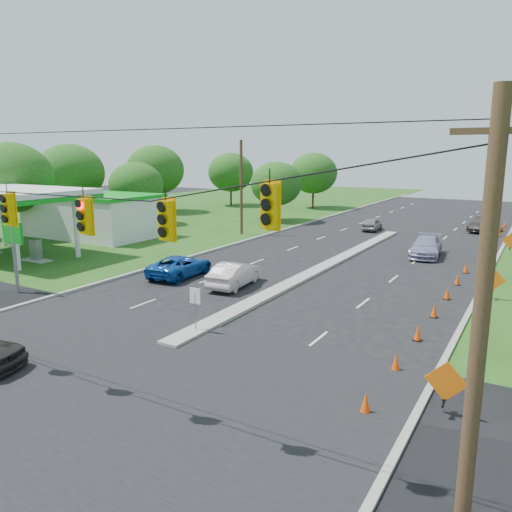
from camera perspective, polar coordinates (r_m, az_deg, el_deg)
The scene contains 39 objects.
ground at distance 18.48m, azimuth -18.47°, elevation -13.98°, with size 160.00×160.00×0.00m, color black.
grass_left at distance 53.30m, azimuth -23.88°, elevation 2.29°, with size 40.00×160.00×0.06m, color #1E4714.
cross_street at distance 18.48m, azimuth -18.47°, elevation -13.98°, with size 160.00×14.00×0.02m, color black.
curb_left at distance 47.41m, azimuth 0.81°, elevation 2.24°, with size 0.25×110.00×0.16m, color gray.
curb_right at distance 41.59m, azimuth 25.85°, elevation -0.30°, with size 0.25×110.00×0.16m, color gray.
median at distance 35.13m, azimuth 7.98°, elevation -1.25°, with size 1.00×34.00×0.18m, color gray.
median_sign at distance 22.04m, azimuth -6.97°, elevation -5.14°, with size 0.55×0.06×2.05m.
signal_span at distance 16.40m, azimuth -22.31°, elevation 0.82°, with size 25.60×0.32×9.00m.
utility_pole_far_left at distance 48.09m, azimuth -1.69°, elevation 7.77°, with size 0.28×0.28×9.00m, color #422D1C.
gas_station at distance 48.14m, azimuth -19.41°, elevation 4.82°, with size 18.40×19.70×5.20m.
cone_0 at distance 16.19m, azimuth 12.42°, elevation -16.07°, with size 0.32×0.32×0.70m, color #F84808.
cone_1 at distance 19.25m, azimuth 15.71°, elevation -11.58°, with size 0.32×0.32×0.70m, color #F84808.
cone_2 at distance 22.44m, azimuth 18.01°, elevation -8.32°, with size 0.32×0.32×0.70m, color #F84808.
cone_3 at distance 25.71m, azimuth 19.70°, elevation -5.88°, with size 0.32×0.32×0.70m, color #F84808.
cone_4 at distance 29.04m, azimuth 21.00°, elevation -3.98°, with size 0.32×0.32×0.70m, color #F84808.
cone_5 at distance 32.40m, azimuth 22.03°, elevation -2.48°, with size 0.32×0.32×0.70m, color #F84808.
cone_6 at distance 35.79m, azimuth 22.86°, elevation -1.26°, with size 0.32×0.32×0.70m, color #F84808.
cone_7 at distance 39.14m, azimuth 24.42°, elevation -0.34°, with size 0.32×0.32×0.70m, color #F84808.
cone_8 at distance 42.56m, azimuth 24.93°, elevation 0.52°, with size 0.32×0.32×0.70m, color #F84808.
cone_9 at distance 46.00m, azimuth 25.36°, elevation 1.25°, with size 0.32×0.32×0.70m, color #F84808.
cone_10 at distance 49.45m, azimuth 25.73°, elevation 1.88°, with size 0.32×0.32×0.70m, color #F84808.
cone_11 at distance 52.90m, azimuth 26.05°, elevation 2.42°, with size 0.32×0.32×0.70m, color #F84808.
cone_12 at distance 56.36m, azimuth 26.34°, elevation 2.90°, with size 0.32×0.32×0.70m, color #F84808.
cone_13 at distance 59.83m, azimuth 26.59°, elevation 3.32°, with size 0.32×0.32×0.70m, color #F84808.
work_sign_0 at distance 16.35m, azimuth 20.89°, elevation -13.42°, with size 1.27×0.58×1.37m.
work_sign_1 at distance 29.60m, azimuth 25.44°, elevation -2.57°, with size 1.27×0.58×1.37m.
work_sign_2 at distance 43.33m, azimuth 27.11°, elevation 1.50°, with size 1.27×0.58×1.37m.
tree_1 at distance 51.63m, azimuth -26.20°, elevation 8.06°, with size 7.56×7.56×8.82m.
tree_2 at distance 56.39m, azimuth -13.54°, elevation 7.87°, with size 5.88×5.88×6.86m.
tree_3 at distance 67.75m, azimuth -11.43°, elevation 9.61°, with size 7.56×7.56×8.82m.
tree_4 at distance 74.92m, azimuth -2.91°, elevation 9.54°, with size 6.72×6.72×7.84m.
tree_5 at distance 57.51m, azimuth 2.34°, elevation 8.26°, with size 5.88×5.88×6.86m.
tree_6 at distance 71.85m, azimuth 6.59°, elevation 9.38°, with size 6.72×6.72×7.84m.
tree_14 at distance 60.82m, azimuth -20.45°, elevation 8.90°, with size 7.56×7.56×8.82m.
white_sedan at distance 29.67m, azimuth -2.45°, elevation -2.09°, with size 1.56×4.48×1.48m, color #C3B0B3.
blue_pickup at distance 32.40m, azimuth -8.64°, elevation -1.12°, with size 2.29×4.97×1.38m, color #0E439B.
silver_car_far at distance 40.33m, azimuth 18.86°, elevation 1.01°, with size 2.13×5.23×1.52m, color #918FB0.
silver_car_oncoming at distance 52.44m, azimuth 13.13°, elevation 3.57°, with size 1.53×3.79×1.29m, color gray.
dark_car_receding at distance 55.11m, azimuth 24.54°, elevation 3.31°, with size 1.60×4.58×1.51m, color black.
Camera 1 is at (12.82, -10.75, 7.83)m, focal length 35.00 mm.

